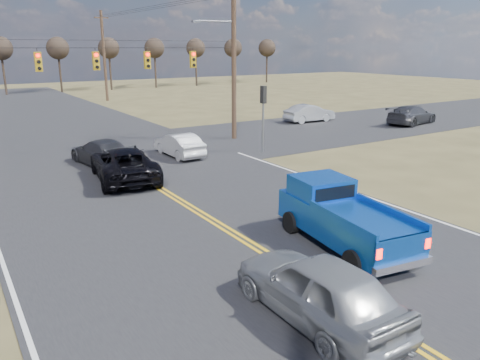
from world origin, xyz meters
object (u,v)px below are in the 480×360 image
pickup_truck (341,217)px  white_car_queue (179,145)px  black_suv (124,164)px  cross_car_east_near (309,113)px  silver_suv (318,288)px  cross_car_east_far (412,115)px  dgrey_car_queue (102,152)px

pickup_truck → white_car_queue: size_ratio=1.33×
black_suv → cross_car_east_near: black_suv is taller
cross_car_east_near → black_suv: bearing=117.2°
silver_suv → white_car_queue: bearing=-105.1°
cross_car_east_far → white_car_queue: bearing=81.1°
cross_car_east_near → cross_car_east_far: 8.20m
silver_suv → dgrey_car_queue: bearing=-90.7°
pickup_truck → dgrey_car_queue: pickup_truck is taller
cross_car_east_far → silver_suv: bearing=114.2°
black_suv → cross_car_east_far: (25.21, 3.50, -0.02)m
silver_suv → black_suv: (0.25, 13.76, -0.01)m
silver_suv → cross_car_east_near: silver_suv is taller
silver_suv → cross_car_east_far: silver_suv is taller
silver_suv → white_car_queue: (4.59, 16.90, -0.12)m
dgrey_car_queue → cross_car_east_far: (25.21, 0.04, 0.06)m
silver_suv → cross_car_east_far: size_ratio=0.89×
dgrey_car_queue → black_suv: bearing=82.7°
cross_car_east_near → white_car_queue: bearing=113.6°
cross_car_east_near → cross_car_east_far: bearing=-129.5°
silver_suv → white_car_queue: silver_suv is taller
cross_car_east_near → cross_car_east_far: cross_car_east_far is taller
black_suv → dgrey_car_queue: 3.45m
dgrey_car_queue → cross_car_east_near: 19.84m
dgrey_car_queue → cross_car_east_near: size_ratio=1.08×
black_suv → white_car_queue: black_suv is taller
dgrey_car_queue → white_car_queue: bearing=168.5°
silver_suv → black_suv: size_ratio=0.83×
black_suv → cross_car_east_near: 21.06m
black_suv → dgrey_car_queue: size_ratio=1.17×
white_car_queue → silver_suv: bearing=74.3°
silver_suv → cross_car_east_far: (25.46, 17.26, -0.03)m
pickup_truck → cross_car_east_near: pickup_truck is taller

